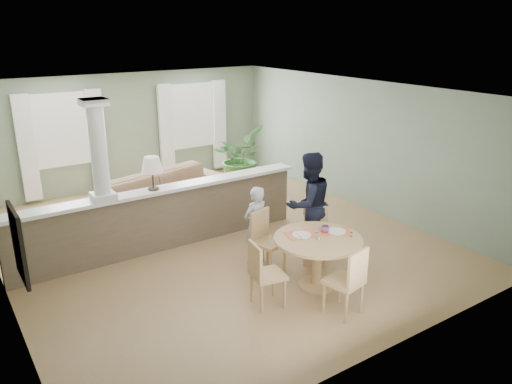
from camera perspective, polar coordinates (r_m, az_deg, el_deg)
ground at (r=9.22m, az=-4.65°, el=-5.45°), size 8.00×8.00×0.00m
room_shell at (r=9.17m, az=-7.05°, el=6.27°), size 7.02×8.02×2.71m
pony_wall at (r=8.73m, az=-11.07°, el=-2.16°), size 5.32×0.38×2.70m
sofa at (r=10.11m, az=-10.27°, el=-0.70°), size 3.34×1.91×0.92m
houseplant at (r=12.03m, az=-1.98°, el=4.01°), size 1.70×1.70×1.43m
dining_table at (r=7.45m, az=7.08°, el=-6.33°), size 1.31×1.31×0.89m
chair_far_boy at (r=7.94m, az=1.07°, el=-5.24°), size 0.54×0.54×0.98m
chair_far_man at (r=8.30m, az=6.83°, el=-4.53°), size 0.58×0.58×0.92m
chair_near at (r=6.83m, az=10.58°, el=-9.75°), size 0.53×0.53×0.99m
chair_side at (r=6.93m, az=0.81°, el=-9.10°), size 0.50×0.50×0.96m
child_person at (r=8.10m, az=-0.06°, el=-3.83°), size 0.52×0.39×1.32m
man_person at (r=8.40m, az=6.03°, el=-1.40°), size 0.87×0.68×1.78m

